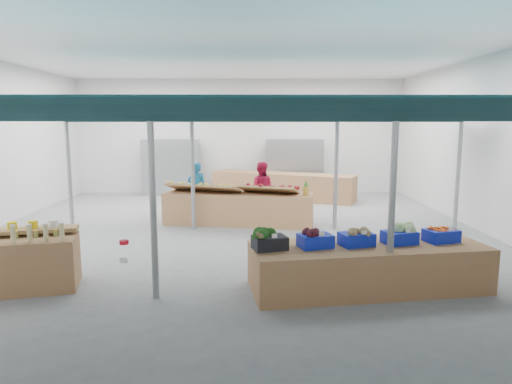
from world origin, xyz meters
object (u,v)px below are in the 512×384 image
vendor_left (197,189)px  fruit_counter (239,209)px  veg_counter (368,267)px  vendor_right (261,189)px  crate_stack (410,272)px  bottle_shelf (15,262)px

vendor_left → fruit_counter: bearing=146.8°
veg_counter → vendor_right: (-1.58, 5.78, 0.41)m
crate_stack → vendor_right: (-2.19, 5.96, 0.44)m
bottle_shelf → fruit_counter: bearing=40.5°
vendor_left → veg_counter: bearing=129.6°
fruit_counter → crate_stack: 5.61m
crate_stack → vendor_left: bearing=123.8°
crate_stack → vendor_right: vendor_right is taller
fruit_counter → bottle_shelf: bearing=-116.6°
fruit_counter → vendor_left: bearing=146.8°
veg_counter → fruit_counter: 5.16m
fruit_counter → vendor_left: size_ratio=2.50×
veg_counter → crate_stack: 0.64m
bottle_shelf → vendor_right: (3.98, 5.76, 0.32)m
crate_stack → vendor_right: 6.37m
bottle_shelf → crate_stack: 6.18m
bottle_shelf → vendor_left: bearing=55.7°
vendor_left → vendor_right: same height
fruit_counter → crate_stack: bearing=-50.8°
veg_counter → bottle_shelf: bearing=171.4°
fruit_counter → crate_stack: size_ratio=5.78×
veg_counter → vendor_left: bearing=111.9°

